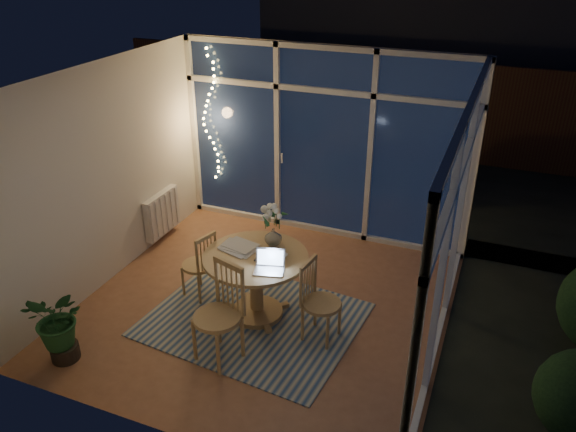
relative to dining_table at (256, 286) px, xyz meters
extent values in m
plane|color=#8E593E|center=(0.01, 0.20, -0.38)|extent=(4.00, 4.00, 0.00)
plane|color=silver|center=(0.01, 0.20, 2.22)|extent=(4.00, 4.00, 0.00)
cube|color=silver|center=(0.01, 2.20, 0.92)|extent=(4.00, 0.04, 2.60)
cube|color=silver|center=(0.01, -1.80, 0.92)|extent=(4.00, 0.04, 2.60)
cube|color=silver|center=(-1.99, 0.20, 0.92)|extent=(0.04, 4.00, 2.60)
cube|color=silver|center=(2.01, 0.20, 0.92)|extent=(0.04, 4.00, 2.60)
cube|color=silver|center=(0.01, 2.16, 0.92)|extent=(4.00, 0.10, 2.60)
cube|color=silver|center=(1.97, 0.20, 0.92)|extent=(0.10, 4.00, 2.60)
cube|color=silver|center=(-1.93, 1.10, 0.02)|extent=(0.10, 0.70, 0.58)
cube|color=black|center=(0.51, 5.20, -0.44)|extent=(12.00, 6.00, 0.10)
cube|color=#3D1F16|center=(0.01, 5.70, 0.52)|extent=(11.00, 0.08, 1.80)
cube|color=#34373F|center=(0.31, 8.70, 1.82)|extent=(7.00, 3.00, 2.20)
sphere|color=black|center=(-0.79, 3.60, 0.07)|extent=(0.90, 0.90, 0.90)
cube|color=#BBB598|center=(0.00, -0.10, -0.38)|extent=(2.37, 1.97, 0.01)
cylinder|color=#A9864C|center=(0.00, 0.00, 0.00)|extent=(1.23, 1.23, 0.77)
cube|color=#A9864C|center=(-0.79, 0.11, 0.04)|extent=(0.49, 0.49, 0.86)
cube|color=#A9864C|center=(0.79, -0.11, 0.07)|extent=(0.48, 0.48, 0.91)
cube|color=#A9864C|center=(-0.05, -0.79, 0.15)|extent=(0.62, 0.62, 1.06)
imported|color=silver|center=(0.08, 0.29, 0.49)|extent=(0.22, 0.22, 0.21)
imported|color=white|center=(0.26, 0.07, 0.40)|extent=(0.17, 0.17, 0.04)
cube|color=silver|center=(-0.24, 0.08, 0.40)|extent=(0.38, 0.31, 0.02)
cube|color=black|center=(0.08, -0.08, 0.39)|extent=(0.11, 0.06, 0.01)
imported|color=#1C4E25|center=(-1.49, -1.37, 0.00)|extent=(0.63, 0.57, 0.76)
camera|label=1|loc=(2.23, -4.61, 3.45)|focal=35.00mm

